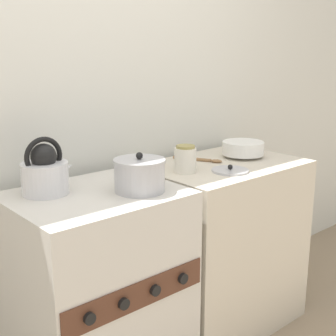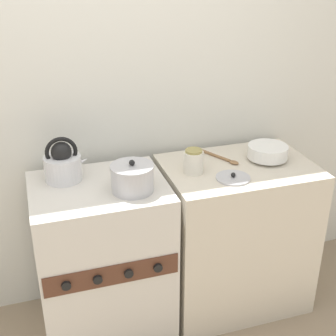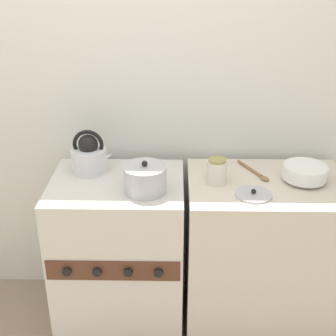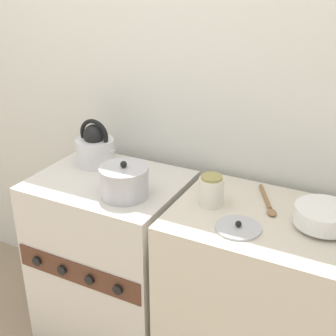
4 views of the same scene
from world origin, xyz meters
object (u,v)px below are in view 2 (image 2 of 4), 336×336
at_px(kettle, 63,164).
at_px(cooking_pot, 132,178).
at_px(stove, 104,260).
at_px(storage_jar, 193,161).
at_px(loose_pot_lid, 233,178).
at_px(enamel_bowl, 268,152).

relative_size(kettle, cooking_pot, 1.10).
bearing_deg(stove, kettle, 141.00).
bearing_deg(stove, storage_jar, 0.96).
bearing_deg(kettle, loose_pot_lid, -16.68).
height_order(stove, enamel_bowl, enamel_bowl).
bearing_deg(storage_jar, cooking_pot, -163.16).
xyz_separation_m(kettle, storage_jar, (0.65, -0.11, -0.03)).
height_order(cooking_pot, storage_jar, cooking_pot).
height_order(cooking_pot, loose_pot_lid, cooking_pot).
height_order(cooking_pot, enamel_bowl, cooking_pot).
relative_size(stove, kettle, 3.88).
distance_m(stove, kettle, 0.56).
distance_m(cooking_pot, enamel_bowl, 0.80).
bearing_deg(enamel_bowl, stove, -177.98).
relative_size(kettle, loose_pot_lid, 1.31).
height_order(enamel_bowl, loose_pot_lid, enamel_bowl).
xyz_separation_m(stove, kettle, (-0.15, 0.12, 0.53)).
distance_m(cooking_pot, loose_pot_lid, 0.52).
bearing_deg(enamel_bowl, kettle, 175.42).
bearing_deg(storage_jar, enamel_bowl, 3.21).
xyz_separation_m(stove, storage_jar, (0.50, 0.01, 0.50)).
xyz_separation_m(cooking_pot, loose_pot_lid, (0.51, -0.03, -0.06)).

